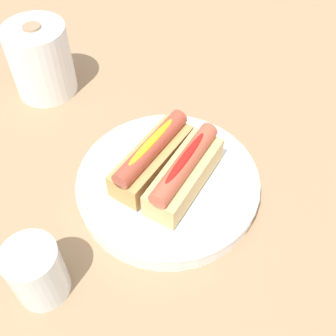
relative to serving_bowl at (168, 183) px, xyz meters
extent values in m
plane|color=#9E7A56|center=(-0.02, 0.02, -0.02)|extent=(2.40, 2.40, 0.00)
cylinder|color=white|center=(0.00, 0.00, 0.00)|extent=(0.27, 0.27, 0.03)
torus|color=white|center=(0.00, 0.00, 0.01)|extent=(0.27, 0.27, 0.01)
cube|color=#DBB270|center=(0.01, -0.03, 0.04)|extent=(0.16, 0.10, 0.04)
cylinder|color=#BC563D|center=(0.01, -0.03, 0.06)|extent=(0.15, 0.08, 0.03)
ellipsoid|color=red|center=(0.01, -0.03, 0.08)|extent=(0.11, 0.05, 0.01)
cube|color=tan|center=(-0.01, 0.03, 0.04)|extent=(0.16, 0.09, 0.04)
cylinder|color=#A84733|center=(-0.01, 0.03, 0.06)|extent=(0.15, 0.07, 0.03)
ellipsoid|color=gold|center=(-0.01, 0.03, 0.08)|extent=(0.11, 0.04, 0.01)
cylinder|color=white|center=(-0.22, -0.02, 0.03)|extent=(0.07, 0.07, 0.09)
cylinder|color=silver|center=(-0.22, -0.02, 0.01)|extent=(0.06, 0.06, 0.06)
cylinder|color=white|center=(-0.02, 0.33, 0.05)|extent=(0.11, 0.11, 0.13)
cylinder|color=#997A5B|center=(-0.02, 0.33, 0.11)|extent=(0.03, 0.03, 0.00)
camera|label=1|loc=(-0.24, -0.29, 0.50)|focal=44.33mm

